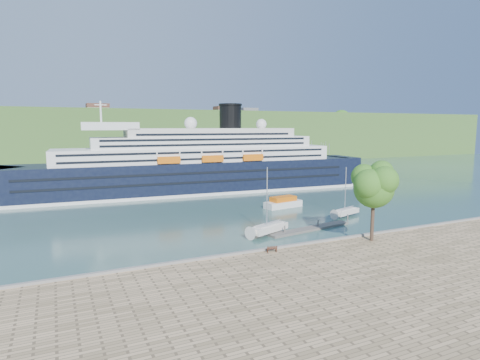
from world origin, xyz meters
TOP-DOWN VIEW (x-y plane):
  - ground at (0.00, 0.00)m, footprint 400.00×400.00m
  - far_hillside at (0.00, 145.00)m, footprint 400.00×50.00m
  - quay_coping at (0.00, -0.20)m, footprint 220.00×0.50m
  - cruise_ship at (-5.79, 53.71)m, footprint 102.52×20.79m
  - park_bench at (-13.04, -1.20)m, footprint 1.49×0.89m
  - promenade_tree at (2.23, -2.61)m, footprint 7.35×7.35m
  - floating_pontoon at (0.04, 9.15)m, footprint 16.51×4.59m
  - sailboat_white_near at (-7.54, 9.44)m, footprint 8.18×4.91m
  - sailboat_white_far at (11.95, 14.53)m, footprint 7.22×3.97m
  - tender_launch at (5.58, 26.95)m, footprint 8.80×4.20m

SIDE VIEW (x-z plane):
  - ground at x=0.00m, z-range 0.00..0.00m
  - floating_pontoon at x=0.04m, z-range 0.00..0.36m
  - quay_coping at x=0.00m, z-range 1.00..1.30m
  - tender_launch at x=5.58m, z-range 0.00..2.33m
  - park_bench at x=-13.04m, z-range 1.00..1.89m
  - sailboat_white_far at x=11.95m, z-range 0.00..9.00m
  - sailboat_white_near at x=-7.54m, z-range 0.00..10.23m
  - promenade_tree at x=2.23m, z-range 1.00..13.17m
  - cruise_ship at x=-5.79m, z-range 0.00..22.87m
  - far_hillside at x=0.00m, z-range 0.00..24.00m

